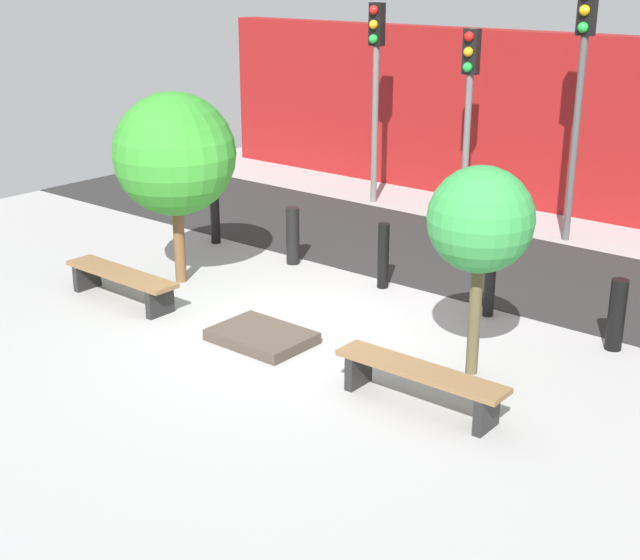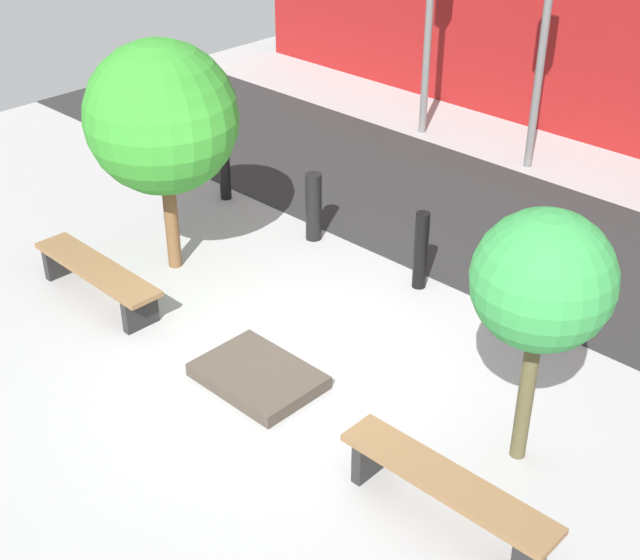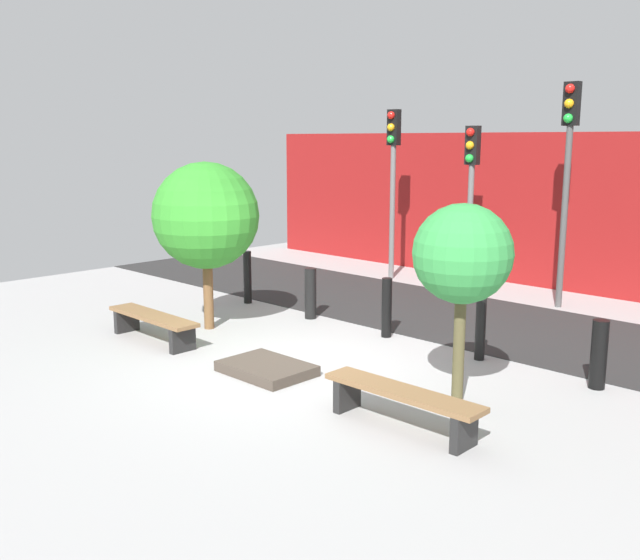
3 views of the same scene
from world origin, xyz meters
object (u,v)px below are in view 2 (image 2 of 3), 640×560
(bollard_far_left, at_px, (224,165))
(traffic_light_mid_west, at_px, (547,9))
(bench_left, at_px, (97,275))
(bollard_right, at_px, (552,305))
(bollard_left, at_px, (314,207))
(planter_bed, at_px, (258,376))
(bollard_center, at_px, (421,250))
(bench_right, at_px, (446,490))
(tree_behind_right_bench, at_px, (543,282))
(tree_behind_left_bench, at_px, (162,118))

(bollard_far_left, relative_size, traffic_light_mid_west, 0.30)
(bench_left, relative_size, bollard_right, 1.99)
(bollard_left, bearing_deg, bench_left, -104.87)
(planter_bed, relative_size, bollard_right, 1.22)
(planter_bed, relative_size, bollard_left, 1.34)
(bollard_center, relative_size, traffic_light_mid_west, 0.28)
(bollard_left, height_order, bollard_right, bollard_right)
(bench_right, bearing_deg, bench_left, 179.35)
(bench_right, distance_m, planter_bed, 2.50)
(bollard_right, bearing_deg, tree_behind_right_bench, -66.37)
(tree_behind_left_bench, height_order, bollard_right, tree_behind_left_bench)
(tree_behind_right_bench, xyz_separation_m, bollard_center, (-2.48, 1.69, -1.33))
(bench_right, height_order, traffic_light_mid_west, traffic_light_mid_west)
(tree_behind_right_bench, bearing_deg, bollard_right, 113.63)
(bench_left, bearing_deg, bollard_right, 34.08)
(bench_left, xyz_separation_m, tree_behind_right_bench, (4.96, 1.09, 1.50))
(tree_behind_right_bench, relative_size, traffic_light_mid_west, 0.71)
(bollard_left, relative_size, bollard_center, 0.94)
(traffic_light_mid_west, bearing_deg, bollard_right, -54.91)
(bench_right, bearing_deg, tree_behind_left_bench, 166.90)
(traffic_light_mid_west, bearing_deg, planter_bed, -81.08)
(bench_left, relative_size, bollard_center, 2.05)
(bench_right, distance_m, bollard_left, 5.06)
(bench_left, relative_size, bench_right, 1.01)
(tree_behind_left_bench, height_order, bollard_center, tree_behind_left_bench)
(bench_left, xyz_separation_m, bollard_right, (4.22, 2.78, 0.18))
(planter_bed, relative_size, tree_behind_left_bench, 0.44)
(tree_behind_right_bench, relative_size, bollard_center, 2.51)
(bench_left, distance_m, bollard_far_left, 2.97)
(planter_bed, distance_m, bollard_left, 3.14)
(bollard_center, bearing_deg, traffic_light_mid_west, 104.58)
(tree_behind_right_bench, distance_m, bollard_right, 2.27)
(bollard_center, xyz_separation_m, bollard_right, (1.74, 0.00, 0.01))
(bench_right, height_order, bollard_left, bollard_left)
(planter_bed, distance_m, tree_behind_left_bench, 3.21)
(bench_left, xyz_separation_m, bollard_far_left, (-1.00, 2.78, 0.19))
(bench_right, distance_m, tree_behind_left_bench, 5.32)
(tree_behind_left_bench, bearing_deg, bollard_right, 21.83)
(bollard_far_left, xyz_separation_m, bollard_center, (3.48, 0.00, -0.03))
(bench_right, bearing_deg, planter_bed, 174.74)
(bollard_center, xyz_separation_m, traffic_light_mid_west, (-1.02, 3.93, 1.89))
(planter_bed, bearing_deg, tree_behind_right_bench, 19.84)
(planter_bed, height_order, bollard_left, bollard_left)
(bench_left, relative_size, bollard_left, 2.18)
(bollard_right, bearing_deg, traffic_light_mid_west, 125.09)
(bollard_right, bearing_deg, planter_bed, -123.94)
(bench_right, xyz_separation_m, bollard_left, (-4.22, 2.78, 0.12))
(planter_bed, distance_m, bollard_center, 2.62)
(bench_left, distance_m, tree_behind_right_bench, 5.29)
(bench_right, xyz_separation_m, bollard_right, (-0.74, 2.78, 0.17))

